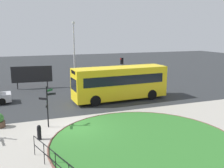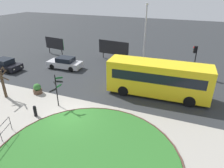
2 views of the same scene
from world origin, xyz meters
name	(u,v)px [view 2 (image 2 of 2)]	position (x,y,z in m)	size (l,w,h in m)	color
ground	(70,116)	(0.00, 0.00, 0.00)	(120.00, 120.00, 0.00)	#282B2D
sidewalk_paving	(57,129)	(0.00, -1.68, 0.01)	(32.00, 8.63, 0.02)	#9E998E
grass_island	(86,160)	(3.39, -3.57, 0.05)	(11.19, 11.19, 0.10)	#2D6B28
grass_kerb_ring	(86,160)	(3.39, -3.57, 0.06)	(11.50, 11.50, 0.11)	brown
signpost_directional	(57,88)	(-1.74, 1.03, 1.72)	(1.14, 1.38, 2.94)	black
bollard_foreground	(35,111)	(-2.53, -0.97, 0.49)	(0.26, 0.26, 0.95)	black
bus_yellow	(158,78)	(5.73, 6.10, 1.74)	(9.31, 2.78, 3.25)	yellow
car_near_lane	(65,63)	(-6.39, 8.99, 0.67)	(4.42, 1.97, 1.45)	#B7B7BC
car_far_lane	(5,65)	(-12.91, 5.75, 0.66)	(4.00, 1.99, 1.40)	black
traffic_light_near	(195,54)	(8.63, 12.50, 2.56)	(0.48, 0.32, 3.48)	black
lamppost_tall	(145,35)	(2.75, 12.84, 4.16)	(0.32, 0.32, 7.74)	#B7B7BC
billboard_left	(114,48)	(-1.97, 14.56, 1.68)	(4.61, 0.59, 2.67)	black
billboard_right	(55,44)	(-11.15, 13.54, 1.67)	(3.47, 0.58, 2.58)	black
planter_near_signpost	(37,89)	(-4.99, 2.19, 0.46)	(0.84, 0.84, 1.02)	brown
street_tree_bare	(2,81)	(-7.25, 0.49, 1.63)	(1.35, 1.39, 3.11)	#423323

